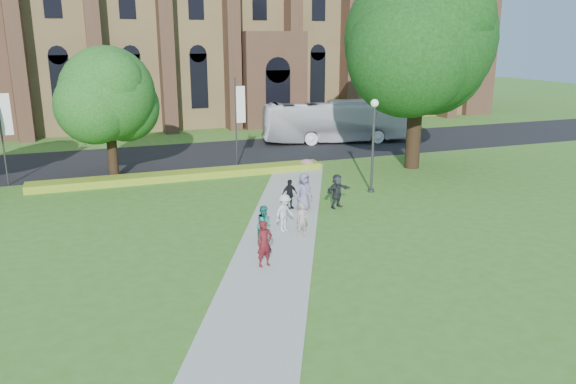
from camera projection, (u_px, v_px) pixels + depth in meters
name	position (u px, v px, depth m)	size (l,w,h in m)	color
ground	(286.00, 247.00, 23.49)	(160.00, 160.00, 0.00)	#41681F
road	(194.00, 155.00, 41.58)	(160.00, 10.00, 0.02)	black
footpath	(278.00, 239.00, 24.39)	(3.20, 30.00, 0.04)	#B2B2A8
flower_hedge	(183.00, 175.00, 34.71)	(18.00, 1.40, 0.45)	gold
streetlamp	(373.00, 134.00, 30.98)	(0.44, 0.44, 5.24)	#38383D
large_tree	(419.00, 39.00, 35.52)	(9.60, 9.60, 13.20)	#332114
street_tree_1	(107.00, 94.00, 33.21)	(5.60, 5.60, 8.05)	#332114
banner_pole_0	(238.00, 117.00, 37.03)	(0.70, 0.10, 6.00)	#38383D
banner_pole_1	(3.00, 129.00, 32.38)	(0.70, 0.10, 6.00)	#38383D
tour_coach	(336.00, 122.00, 46.43)	(2.85, 12.19, 3.40)	silver
pedestrian_0	(264.00, 244.00, 21.26)	(0.66, 0.43, 1.80)	#561319
pedestrian_1	(264.00, 224.00, 23.73)	(0.79, 0.62, 1.63)	#177666
pedestrian_2	(284.00, 213.00, 25.16)	(1.10, 0.63, 1.70)	#BCBCBC
pedestrian_3	(289.00, 194.00, 28.45)	(0.90, 0.37, 1.53)	black
pedestrian_4	(304.00, 192.00, 28.13)	(0.94, 0.61, 1.92)	slate
pedestrian_5	(337.00, 191.00, 28.65)	(1.62, 0.52, 1.75)	#26282E
pedestrian_6	(302.00, 220.00, 24.49)	(0.56, 0.37, 1.53)	gray
parasol	(307.00, 167.00, 27.95)	(0.67, 0.67, 0.59)	#D899B0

